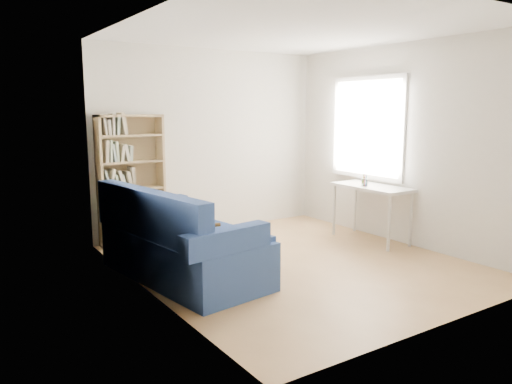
% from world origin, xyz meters
% --- Properties ---
extents(ground, '(4.00, 4.00, 0.00)m').
position_xyz_m(ground, '(0.00, 0.00, 0.00)').
color(ground, '#AD7F4E').
rests_on(ground, ground).
extents(room_shell, '(3.54, 4.04, 2.62)m').
position_xyz_m(room_shell, '(0.10, 0.03, 1.64)').
color(room_shell, silver).
rests_on(room_shell, ground).
extents(sofa, '(1.19, 2.08, 0.97)m').
position_xyz_m(sofa, '(-1.31, 0.28, 0.37)').
color(sofa, navy).
rests_on(sofa, ground).
extents(bookshelf, '(0.85, 0.26, 1.69)m').
position_xyz_m(bookshelf, '(-1.25, 1.85, 0.78)').
color(bookshelf, tan).
rests_on(bookshelf, ground).
extents(desk, '(0.51, 1.10, 0.75)m').
position_xyz_m(desk, '(1.48, 0.24, 0.67)').
color(desk, white).
rests_on(desk, ground).
extents(pen_cup, '(0.09, 0.09, 0.17)m').
position_xyz_m(pen_cup, '(1.38, 0.28, 0.81)').
color(pen_cup, white).
rests_on(pen_cup, desk).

